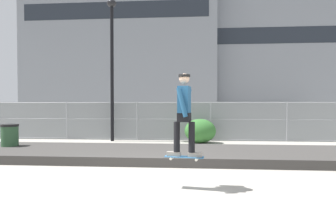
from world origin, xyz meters
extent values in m
plane|color=#9E998E|center=(0.00, 0.00, 0.00)|extent=(120.00, 120.00, 0.00)
cube|color=#3D3A38|center=(0.00, 3.10, 0.13)|extent=(15.20, 2.95, 0.26)
cube|color=#2D608C|center=(0.72, -0.26, 0.65)|extent=(0.82, 0.32, 0.02)
cylinder|color=silver|center=(0.99, -0.21, 0.61)|extent=(0.06, 0.04, 0.05)
cylinder|color=silver|center=(0.96, -0.38, 0.61)|extent=(0.06, 0.04, 0.05)
cylinder|color=silver|center=(0.48, -0.13, 0.61)|extent=(0.06, 0.04, 0.05)
cylinder|color=silver|center=(0.45, -0.31, 0.61)|extent=(0.06, 0.04, 0.05)
cube|color=#99999E|center=(0.98, -0.29, 0.64)|extent=(0.07, 0.15, 0.01)
cube|color=#99999E|center=(0.46, -0.22, 0.64)|extent=(0.07, 0.15, 0.01)
cube|color=gray|center=(0.94, -0.29, 0.70)|extent=(0.29, 0.14, 0.09)
cube|color=gray|center=(0.50, -0.22, 0.70)|extent=(0.29, 0.14, 0.09)
cylinder|color=black|center=(0.87, -0.28, 1.06)|extent=(0.13, 0.13, 0.62)
cylinder|color=black|center=(0.57, -0.23, 1.06)|extent=(0.13, 0.13, 0.62)
cube|color=black|center=(0.72, -0.26, 1.46)|extent=(0.29, 0.37, 0.18)
cube|color=navy|center=(0.72, -0.26, 1.82)|extent=(0.27, 0.41, 0.54)
cylinder|color=navy|center=(0.76, -0.01, 1.76)|extent=(0.24, 0.12, 0.58)
cylinder|color=navy|center=(0.68, -0.50, 1.76)|extent=(0.24, 0.12, 0.58)
sphere|color=tan|center=(0.72, -0.26, 2.24)|extent=(0.21, 0.21, 0.21)
cylinder|color=black|center=(0.72, -0.26, 2.30)|extent=(0.24, 0.24, 0.05)
cylinder|color=gray|center=(-5.30, 7.71, 0.93)|extent=(0.06, 0.06, 1.85)
cylinder|color=gray|center=(-1.77, 7.71, 0.93)|extent=(0.06, 0.06, 1.85)
cylinder|color=gray|center=(1.77, 7.71, 0.93)|extent=(0.06, 0.06, 1.85)
cylinder|color=gray|center=(5.30, 7.71, 0.93)|extent=(0.06, 0.06, 1.85)
cylinder|color=gray|center=(0.00, 7.71, 1.81)|extent=(17.65, 0.04, 0.04)
cylinder|color=gray|center=(0.00, 7.71, 1.02)|extent=(17.65, 0.04, 0.04)
cylinder|color=gray|center=(0.00, 7.71, 0.06)|extent=(17.65, 0.04, 0.04)
cube|color=gray|center=(0.00, 7.71, 0.93)|extent=(17.65, 0.01, 1.85)
cylinder|color=black|center=(-2.85, 7.22, 3.13)|extent=(0.16, 0.16, 6.26)
ellipsoid|color=black|center=(-2.85, 7.22, 6.44)|extent=(0.44, 0.44, 0.36)
cube|color=navy|center=(-2.07, 10.94, 0.67)|extent=(4.56, 2.23, 0.70)
cube|color=#23282D|center=(-2.27, 10.92, 1.34)|extent=(2.35, 1.81, 0.64)
cylinder|color=black|center=(-0.80, 11.93, 0.32)|extent=(0.66, 0.30, 0.64)
cylinder|color=black|center=(-0.63, 10.23, 0.32)|extent=(0.66, 0.30, 0.64)
cylinder|color=black|center=(-3.51, 11.66, 0.32)|extent=(0.66, 0.30, 0.64)
cylinder|color=black|center=(-3.34, 9.95, 0.32)|extent=(0.66, 0.30, 0.64)
cube|color=slate|center=(-10.69, 44.47, 12.78)|extent=(30.57, 15.51, 25.56)
cube|color=#1E232B|center=(-10.69, 36.69, 15.85)|extent=(28.12, 0.04, 2.50)
cube|color=slate|center=(13.95, 45.48, 9.90)|extent=(21.13, 12.29, 19.80)
cube|color=#1E232B|center=(13.95, 39.32, 12.27)|extent=(19.44, 0.04, 2.50)
ellipsoid|color=#336B2D|center=(1.26, 6.85, 0.54)|extent=(1.40, 1.14, 1.08)
cylinder|color=#2D5133|center=(-5.48, 3.49, 0.47)|extent=(0.56, 0.56, 0.95)
cylinder|color=black|center=(-5.48, 3.49, 0.99)|extent=(0.59, 0.59, 0.08)
camera|label=1|loc=(0.87, -6.15, 1.71)|focal=31.00mm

